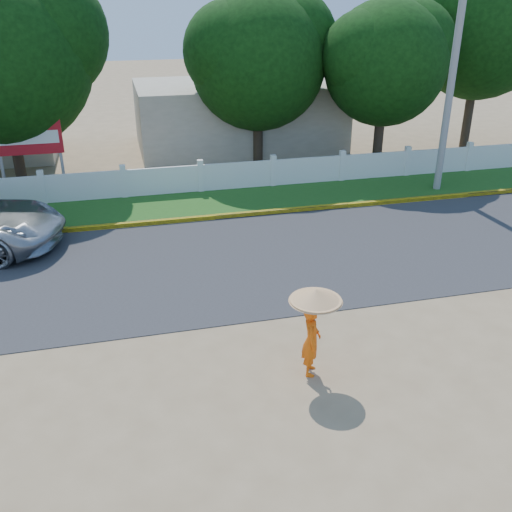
{
  "coord_description": "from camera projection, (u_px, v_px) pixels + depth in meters",
  "views": [
    {
      "loc": [
        -3.11,
        -10.59,
        7.36
      ],
      "look_at": [
        0.0,
        2.0,
        1.3
      ],
      "focal_mm": 40.0,
      "sensor_mm": 36.0,
      "label": 1
    }
  ],
  "objects": [
    {
      "name": "grass_verge",
      "position": [
        207.0,
        203.0,
        21.68
      ],
      "size": [
        60.0,
        3.5,
        0.03
      ],
      "primitive_type": "cube",
      "color": "#2D601E",
      "rests_on": "ground"
    },
    {
      "name": "monk_with_parasol",
      "position": [
        313.0,
        319.0,
        11.57
      ],
      "size": [
        1.09,
        1.09,
        1.99
      ],
      "color": "#F15B0C",
      "rests_on": "ground"
    },
    {
      "name": "tree_row",
      "position": [
        219.0,
        54.0,
        23.91
      ],
      "size": [
        34.07,
        7.96,
        9.07
      ],
      "color": "#473828",
      "rests_on": "ground"
    },
    {
      "name": "curb",
      "position": [
        215.0,
        217.0,
        20.15
      ],
      "size": [
        40.0,
        0.18,
        0.16
      ],
      "primitive_type": "cube",
      "color": "yellow",
      "rests_on": "ground"
    },
    {
      "name": "utility_pole",
      "position": [
        451.0,
        84.0,
        21.47
      ],
      "size": [
        0.28,
        0.28,
        8.31
      ],
      "primitive_type": "cylinder",
      "color": "gray",
      "rests_on": "ground"
    },
    {
      "name": "fence",
      "position": [
        201.0,
        178.0,
        22.73
      ],
      "size": [
        40.0,
        0.1,
        1.1
      ],
      "primitive_type": "cube",
      "color": "silver",
      "rests_on": "ground"
    },
    {
      "name": "billboard",
      "position": [
        28.0,
        142.0,
        21.63
      ],
      "size": [
        2.5,
        0.13,
        2.95
      ],
      "color": "gray",
      "rests_on": "ground"
    },
    {
      "name": "road",
      "position": [
        236.0,
        261.0,
        17.06
      ],
      "size": [
        60.0,
        7.0,
        0.02
      ],
      "primitive_type": "cube",
      "color": "#38383A",
      "rests_on": "ground"
    },
    {
      "name": "building_near",
      "position": [
        238.0,
        115.0,
        28.91
      ],
      "size": [
        10.0,
        6.0,
        3.2
      ],
      "primitive_type": "cube",
      "color": "#B7AD99",
      "rests_on": "ground"
    },
    {
      "name": "ground",
      "position": [
        277.0,
        343.0,
        13.11
      ],
      "size": [
        120.0,
        120.0,
        0.0
      ],
      "primitive_type": "plane",
      "color": "#9E8460",
      "rests_on": "ground"
    }
  ]
}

